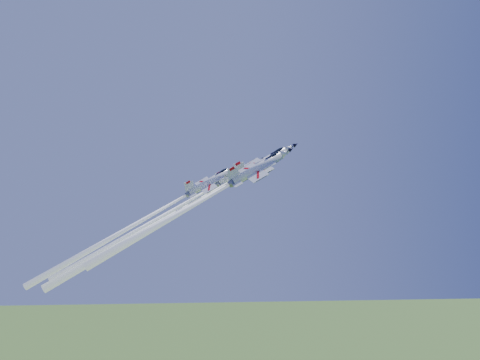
{
  "coord_description": "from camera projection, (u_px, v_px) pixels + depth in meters",
  "views": [
    {
      "loc": [
        -8.24,
        -123.72,
        95.59
      ],
      "look_at": [
        0.0,
        0.0,
        96.03
      ],
      "focal_mm": 40.0,
      "sensor_mm": 36.0,
      "label": 1
    }
  ],
  "objects": [
    {
      "name": "jet_slot",
      "position": [
        142.0,
        221.0,
        119.66
      ],
      "size": [
        38.94,
        16.9,
        34.86
      ],
      "rotation": [
        0.54,
        0.28,
        -1.27
      ],
      "color": "white"
    },
    {
      "name": "jet_right",
      "position": [
        199.0,
        202.0,
        115.36
      ],
      "size": [
        38.07,
        15.31,
        33.08
      ],
      "rotation": [
        0.54,
        0.28,
        -1.27
      ],
      "color": "white"
    },
    {
      "name": "jet_left",
      "position": [
        167.0,
        214.0,
        126.66
      ],
      "size": [
        41.41,
        18.47,
        37.8
      ],
      "rotation": [
        0.54,
        0.28,
        -1.27
      ],
      "color": "white"
    },
    {
      "name": "jet_lead",
      "position": [
        183.0,
        209.0,
        121.78
      ],
      "size": [
        47.59,
        20.64,
        42.59
      ],
      "rotation": [
        0.54,
        0.28,
        -1.27
      ],
      "color": "white"
    }
  ]
}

